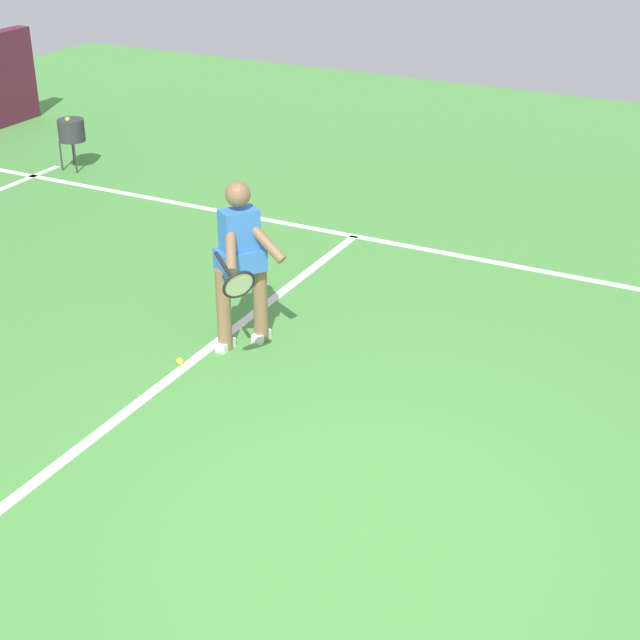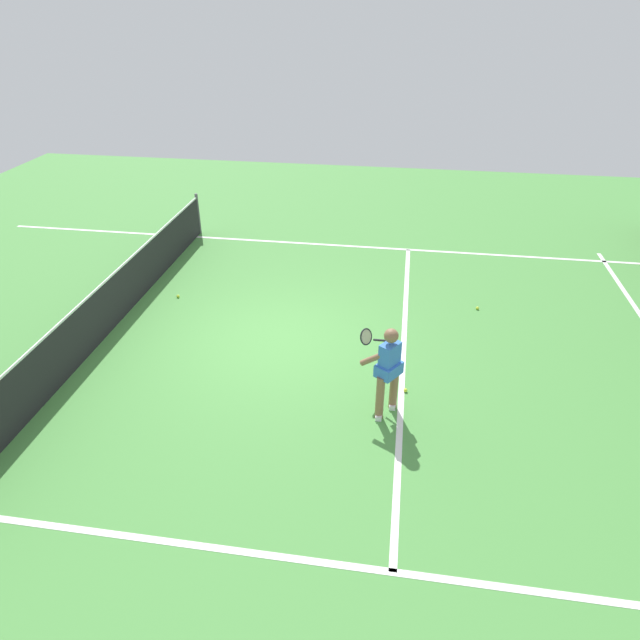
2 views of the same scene
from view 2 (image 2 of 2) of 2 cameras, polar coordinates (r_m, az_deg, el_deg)
The scene contains 9 objects.
ground_plane at distance 10.91m, azimuth -4.09°, elevation -1.91°, with size 25.26×25.26×0.00m, color #4C9342.
service_line_marking at distance 10.69m, azimuth 8.47°, elevation -2.92°, with size 9.51×0.10×0.01m, color white.
sideline_left_marking at distance 7.50m, azimuth -12.45°, elevation -21.42°, with size 0.10×17.43×0.01m, color white.
sideline_right_marking at distance 15.06m, azimuth -0.19°, elevation 7.70°, with size 0.10×17.43×0.01m, color white.
court_net at distance 11.80m, azimuth -20.39°, elevation 1.70°, with size 10.19×0.08×1.12m.
tennis_player at distance 8.67m, azimuth 6.87°, elevation -4.83°, with size 1.08×0.76×1.55m.
tennis_ball_near at distance 12.32m, azimuth 15.68°, elevation 1.17°, with size 0.07×0.07×0.07m, color #D1E533.
tennis_ball_mid at distance 12.72m, azimuth -14.21°, elevation 2.36°, with size 0.07×0.07×0.07m, color #D1E533.
tennis_ball_far at distance 9.60m, azimuth 8.66°, elevation -7.05°, with size 0.07×0.07×0.07m, color #D1E533.
Camera 2 is at (-8.97, -2.18, 5.82)m, focal length 31.54 mm.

